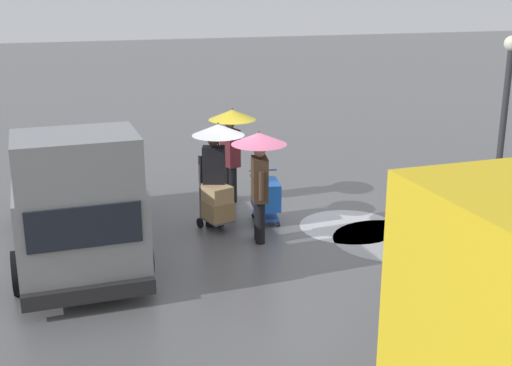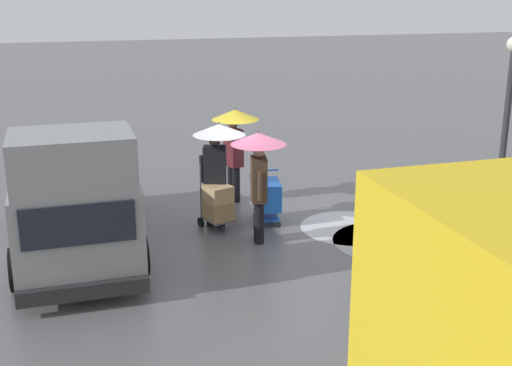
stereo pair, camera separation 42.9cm
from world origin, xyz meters
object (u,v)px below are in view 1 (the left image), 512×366
Objects in this scene: pedestrian_white_side at (216,150)px; pedestrian_black_side at (259,161)px; cargo_van_parked_right at (73,193)px; shopping_cart_vendor at (266,196)px; pedestrian_pink_side at (231,133)px; street_lamp at (504,117)px; hand_dolly_boxes at (217,204)px.

pedestrian_black_side is at bearing 119.92° from pedestrian_white_side.
cargo_van_parked_right is 2.52× the size of pedestrian_white_side.
cargo_van_parked_right is 5.18× the size of shopping_cart_vendor.
pedestrian_white_side reaches higher than shopping_cart_vendor.
pedestrian_pink_side reaches higher than shopping_cart_vendor.
street_lamp reaches higher than pedestrian_white_side.
cargo_van_parked_right is at bearing 14.29° from pedestrian_white_side.
street_lamp is at bearing 169.41° from cargo_van_parked_right.
hand_dolly_boxes is at bearing -21.30° from street_lamp.
cargo_van_parked_right is 7.98m from street_lamp.
cargo_van_parked_right reaches higher than pedestrian_black_side.
pedestrian_pink_side is at bearing -114.15° from hand_dolly_boxes.
cargo_van_parked_right reaches higher than pedestrian_white_side.
pedestrian_white_side is at bearing -165.71° from cargo_van_parked_right.
pedestrian_white_side is (1.00, -0.09, 1.02)m from shopping_cart_vendor.
pedestrian_white_side is 5.47m from street_lamp.
street_lamp is (-5.01, 1.95, 1.84)m from hand_dolly_boxes.
street_lamp reaches higher than cargo_van_parked_right.
cargo_van_parked_right is 4.10m from pedestrian_pink_side.
street_lamp reaches higher than hand_dolly_boxes.
street_lamp reaches higher than pedestrian_pink_side.
shopping_cart_vendor is 1.43m from pedestrian_white_side.
street_lamp is at bearing 156.44° from pedestrian_white_side.
hand_dolly_boxes is (-2.74, -0.50, -0.65)m from cargo_van_parked_right.
street_lamp is at bearing 140.01° from pedestrian_pink_side.
street_lamp is (-4.96, 2.16, 0.79)m from pedestrian_white_side.
cargo_van_parked_right is 2.86m from hand_dolly_boxes.
street_lamp is (-7.75, 1.45, 1.19)m from cargo_van_parked_right.
pedestrian_white_side is (0.68, 1.42, 0.00)m from pedestrian_pink_side.
pedestrian_pink_side is (0.32, -1.51, 1.02)m from shopping_cart_vendor.
shopping_cart_vendor is at bearing -170.67° from cargo_van_parked_right.
cargo_van_parked_right is 4.11× the size of hand_dolly_boxes.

